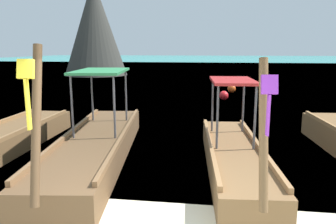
% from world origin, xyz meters
% --- Properties ---
extents(sea_water, '(120.00, 120.00, 0.00)m').
position_xyz_m(sea_water, '(0.00, 61.81, 0.00)').
color(sea_water, teal).
rests_on(sea_water, ground).
extents(longtail_boat_yellow_ribbon, '(2.19, 6.84, 2.69)m').
position_xyz_m(longtail_boat_yellow_ribbon, '(-1.73, 3.82, 0.35)').
color(longtail_boat_yellow_ribbon, brown).
rests_on(longtail_boat_yellow_ribbon, ground).
extents(longtail_boat_violet_ribbon, '(1.49, 5.49, 2.51)m').
position_xyz_m(longtail_boat_violet_ribbon, '(1.49, 3.55, 0.34)').
color(longtail_boat_violet_ribbon, brown).
rests_on(longtail_boat_violet_ribbon, ground).
extents(karst_rock, '(6.11, 6.11, 9.28)m').
position_xyz_m(karst_rock, '(-10.76, 28.29, 4.52)').
color(karst_rock, '#383833').
rests_on(karst_rock, ground).
extents(mooring_buoy_near, '(0.48, 0.48, 0.48)m').
position_xyz_m(mooring_buoy_near, '(1.53, 13.54, 0.24)').
color(mooring_buoy_near, red).
rests_on(mooring_buoy_near, sea_water).
extents(mooring_buoy_far, '(0.50, 0.50, 0.50)m').
position_xyz_m(mooring_buoy_far, '(2.07, 16.45, 0.25)').
color(mooring_buoy_far, '#EA5119').
rests_on(mooring_buoy_far, sea_water).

